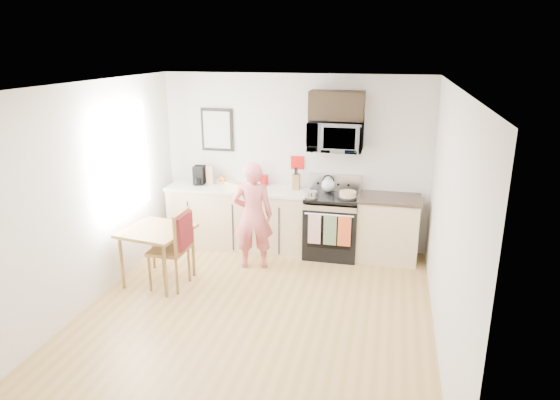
% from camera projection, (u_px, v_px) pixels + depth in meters
% --- Properties ---
extents(floor, '(4.60, 4.60, 0.00)m').
position_uv_depth(floor, '(254.00, 316.00, 5.73)').
color(floor, olive).
rests_on(floor, ground).
extents(back_wall, '(4.00, 0.04, 2.60)m').
position_uv_depth(back_wall, '(294.00, 162.00, 7.49)').
color(back_wall, beige).
rests_on(back_wall, floor).
extents(front_wall, '(4.00, 0.04, 2.60)m').
position_uv_depth(front_wall, '(155.00, 319.00, 3.21)').
color(front_wall, beige).
rests_on(front_wall, floor).
extents(left_wall, '(0.04, 4.60, 2.60)m').
position_uv_depth(left_wall, '(86.00, 197.00, 5.77)').
color(left_wall, beige).
rests_on(left_wall, floor).
extents(right_wall, '(0.04, 4.60, 2.60)m').
position_uv_depth(right_wall, '(447.00, 223.00, 4.92)').
color(right_wall, beige).
rests_on(right_wall, floor).
extents(ceiling, '(4.00, 4.60, 0.04)m').
position_uv_depth(ceiling, '(250.00, 85.00, 4.96)').
color(ceiling, white).
rests_on(ceiling, back_wall).
extents(window, '(0.06, 1.40, 1.50)m').
position_uv_depth(window, '(123.00, 161.00, 6.43)').
color(window, silver).
rests_on(window, left_wall).
extents(cabinet_left, '(2.10, 0.60, 0.90)m').
position_uv_depth(cabinet_left, '(239.00, 218.00, 7.63)').
color(cabinet_left, '#CDB183').
rests_on(cabinet_left, floor).
extents(countertop_left, '(2.14, 0.64, 0.04)m').
position_uv_depth(countertop_left, '(238.00, 189.00, 7.49)').
color(countertop_left, silver).
rests_on(countertop_left, cabinet_left).
extents(cabinet_right, '(0.84, 0.60, 0.90)m').
position_uv_depth(cabinet_right, '(387.00, 230.00, 7.16)').
color(cabinet_right, '#CDB183').
rests_on(cabinet_right, floor).
extents(countertop_right, '(0.88, 0.64, 0.04)m').
position_uv_depth(countertop_right, '(389.00, 198.00, 7.02)').
color(countertop_right, black).
rests_on(countertop_right, cabinet_right).
extents(range, '(0.76, 0.70, 1.16)m').
position_uv_depth(range, '(332.00, 227.00, 7.31)').
color(range, black).
rests_on(range, floor).
extents(microwave, '(0.76, 0.51, 0.42)m').
position_uv_depth(microwave, '(335.00, 136.00, 7.01)').
color(microwave, silver).
rests_on(microwave, back_wall).
extents(upper_cabinet, '(0.76, 0.35, 0.40)m').
position_uv_depth(upper_cabinet, '(337.00, 105.00, 6.93)').
color(upper_cabinet, black).
rests_on(upper_cabinet, back_wall).
extents(wall_art, '(0.50, 0.04, 0.65)m').
position_uv_depth(wall_art, '(217.00, 130.00, 7.59)').
color(wall_art, black).
rests_on(wall_art, back_wall).
extents(wall_trivet, '(0.20, 0.02, 0.20)m').
position_uv_depth(wall_trivet, '(297.00, 163.00, 7.46)').
color(wall_trivet, red).
rests_on(wall_trivet, back_wall).
extents(person, '(0.63, 0.50, 1.51)m').
position_uv_depth(person, '(253.00, 216.00, 6.81)').
color(person, '#B83240').
rests_on(person, floor).
extents(dining_table, '(0.79, 0.79, 0.74)m').
position_uv_depth(dining_table, '(157.00, 235.00, 6.39)').
color(dining_table, brown).
rests_on(dining_table, floor).
extents(chair, '(0.49, 0.44, 1.03)m').
position_uv_depth(chair, '(178.00, 239.00, 6.23)').
color(chair, brown).
rests_on(chair, floor).
extents(knife_block, '(0.11, 0.14, 0.22)m').
position_uv_depth(knife_block, '(296.00, 181.00, 7.38)').
color(knife_block, brown).
rests_on(knife_block, countertop_left).
extents(utensil_crock, '(0.13, 0.13, 0.38)m').
position_uv_depth(utensil_crock, '(264.00, 176.00, 7.55)').
color(utensil_crock, red).
rests_on(utensil_crock, countertop_left).
extents(fruit_bowl, '(0.22, 0.22, 0.09)m').
position_uv_depth(fruit_bowl, '(223.00, 181.00, 7.71)').
color(fruit_bowl, silver).
rests_on(fruit_bowl, countertop_left).
extents(milk_carton, '(0.11, 0.11, 0.26)m').
position_uv_depth(milk_carton, '(210.00, 175.00, 7.65)').
color(milk_carton, tan).
rests_on(milk_carton, countertop_left).
extents(coffee_maker, '(0.18, 0.25, 0.28)m').
position_uv_depth(coffee_maker, '(199.00, 176.00, 7.63)').
color(coffee_maker, black).
rests_on(coffee_maker, countertop_left).
extents(bread_bag, '(0.37, 0.29, 0.12)m').
position_uv_depth(bread_bag, '(236.00, 187.00, 7.30)').
color(bread_bag, tan).
rests_on(bread_bag, countertop_left).
extents(cake, '(0.28, 0.28, 0.09)m').
position_uv_depth(cake, '(348.00, 195.00, 7.01)').
color(cake, black).
rests_on(cake, range).
extents(kettle, '(0.20, 0.20, 0.25)m').
position_uv_depth(kettle, '(328.00, 184.00, 7.29)').
color(kettle, silver).
rests_on(kettle, range).
extents(pot, '(0.18, 0.30, 0.09)m').
position_uv_depth(pot, '(311.00, 195.00, 7.02)').
color(pot, silver).
rests_on(pot, range).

